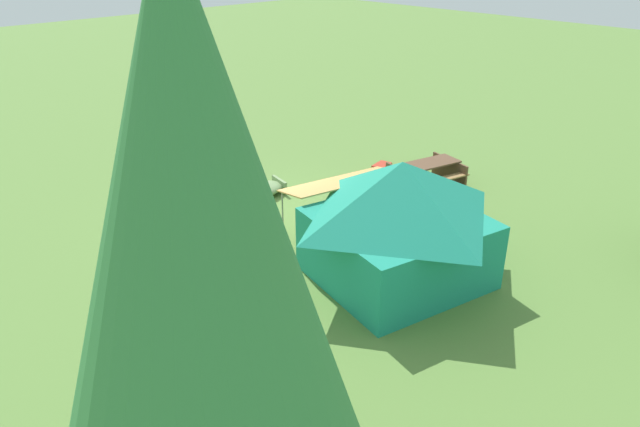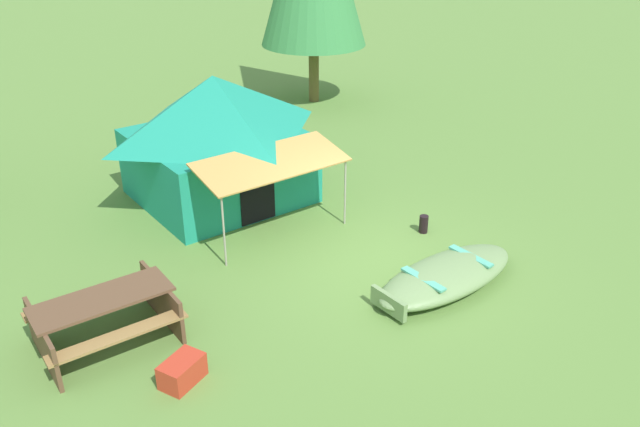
% 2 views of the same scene
% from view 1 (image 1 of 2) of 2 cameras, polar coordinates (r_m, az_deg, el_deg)
% --- Properties ---
extents(ground_plane, '(80.00, 80.00, 0.00)m').
position_cam_1_polar(ground_plane, '(15.23, -4.53, -0.23)').
color(ground_plane, '#5A8039').
extents(beached_rowboat, '(3.02, 1.63, 0.40)m').
position_cam_1_polar(beached_rowboat, '(16.05, -7.99, 1.83)').
color(beached_rowboat, '#6F8C57').
rests_on(beached_rowboat, ground_plane).
extents(canvas_cabin_tent, '(3.98, 4.79, 2.60)m').
position_cam_1_polar(canvas_cabin_tent, '(12.03, 7.62, -0.60)').
color(canvas_cabin_tent, '#1B8A71').
rests_on(canvas_cabin_tent, ground_plane).
extents(picnic_table, '(2.20, 1.84, 0.75)m').
position_cam_1_polar(picnic_table, '(16.95, 10.23, 3.95)').
color(picnic_table, brown).
rests_on(picnic_table, ground_plane).
extents(cooler_box, '(0.66, 0.49, 0.35)m').
position_cam_1_polar(cooler_box, '(17.80, 5.97, 4.25)').
color(cooler_box, red).
rests_on(cooler_box, ground_plane).
extents(fuel_can, '(0.20, 0.20, 0.34)m').
position_cam_1_polar(fuel_can, '(14.39, -9.21, -1.36)').
color(fuel_can, black).
rests_on(fuel_can, ground_plane).
extents(pine_tree_back_right, '(3.08, 3.08, 6.83)m').
position_cam_1_polar(pine_tree_back_right, '(4.69, -11.66, -5.19)').
color(pine_tree_back_right, brown).
rests_on(pine_tree_back_right, ground_plane).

